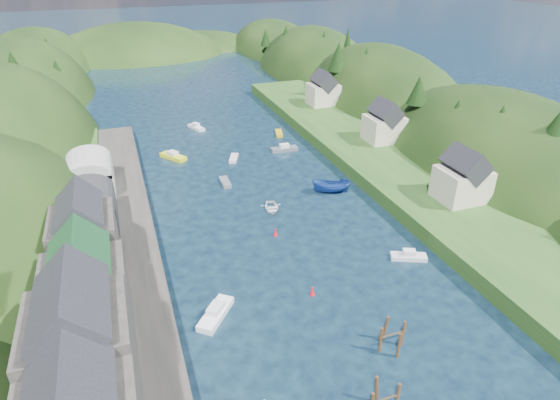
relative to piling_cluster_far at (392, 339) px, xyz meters
name	(u,v)px	position (x,y,z in m)	size (l,w,h in m)	color
ground	(241,167)	(-2.35, 49.18, -1.29)	(600.00, 600.00, 0.00)	black
hillside_left	(7,185)	(-47.35, 74.18, -9.32)	(44.00, 245.56, 52.00)	black
hillside_right	(379,134)	(42.65, 74.18, -8.70)	(36.00, 245.56, 48.00)	black
far_hills	(166,77)	(-1.13, 173.18, -12.09)	(103.00, 68.00, 44.00)	black
hill_trees	(219,89)	(-2.36, 64.48, 9.86)	(91.50, 150.63, 12.61)	black
quay_left	(113,284)	(-26.35, 19.18, -0.29)	(12.00, 110.00, 2.00)	#2D2B28
terrace_left_grass	(48,295)	(-33.35, 19.18, -0.04)	(12.00, 110.00, 2.50)	#234719
quayside_buildings	(83,325)	(-28.35, 5.57, 5.80)	(8.00, 35.84, 12.90)	#2D2B28
boat_sheds	(89,187)	(-28.35, 38.18, 3.99)	(7.00, 21.00, 7.50)	#2D2D30
terrace_right	(385,163)	(22.65, 39.18, -0.09)	(16.00, 120.00, 2.40)	#234719
right_bank_cottages	(379,124)	(25.65, 47.51, 4.56)	(9.00, 59.24, 8.41)	beige
piling_cluster_far	(392,339)	(0.00, 0.00, 0.00)	(3.12, 2.92, 3.71)	#382314
channel_buoy_near	(312,291)	(-4.22, 10.50, -0.81)	(0.70, 0.70, 1.10)	red
channel_buoy_far	(275,232)	(-4.05, 24.36, -0.81)	(0.70, 0.70, 1.10)	red
moored_boats	(296,236)	(-1.78, 22.22, -0.57)	(32.56, 95.32, 2.49)	silver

